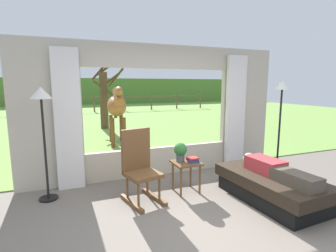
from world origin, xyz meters
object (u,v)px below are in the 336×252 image
side_table (186,167)px  horse (117,107)px  recliner_sofa (271,187)px  potted_plant (180,151)px  pasture_tree (105,96)px  rocking_chair (140,166)px  book_stack (193,160)px  reclining_person (274,169)px  floor_lamp_left (42,110)px  floor_lamp_right (281,99)px

side_table → horse: size_ratio=0.29×
recliner_sofa → potted_plant: (-1.16, 0.85, 0.48)m
recliner_sofa → potted_plant: bearing=140.3°
pasture_tree → rocking_chair: bearing=-93.8°
potted_plant → horse: 3.81m
book_stack → horse: size_ratio=0.11×
rocking_chair → book_stack: size_ratio=5.58×
book_stack → horse: bearing=97.8°
reclining_person → floor_lamp_left: bearing=153.7°
horse → pasture_tree: pasture_tree is taller
potted_plant → floor_lamp_right: floor_lamp_right is taller
side_table → floor_lamp_left: bearing=166.4°
rocking_chair → pasture_tree: pasture_tree is taller
rocking_chair → book_stack: (0.90, -0.04, 0.02)m
potted_plant → horse: size_ratio=0.18×
reclining_person → potted_plant: potted_plant is taller
book_stack → pasture_tree: (-0.44, 7.05, 0.78)m
reclining_person → rocking_chair: bearing=153.0°
reclining_person → book_stack: size_ratio=7.16×
potted_plant → floor_lamp_left: 2.24m
floor_lamp_left → side_table: bearing=-13.6°
side_table → floor_lamp_left: floor_lamp_left is taller
floor_lamp_left → pasture_tree: pasture_tree is taller
recliner_sofa → floor_lamp_left: floor_lamp_left is taller
floor_lamp_right → floor_lamp_left: bearing=173.2°
side_table → recliner_sofa: bearing=-36.2°
floor_lamp_left → rocking_chair: bearing=-21.8°
floor_lamp_right → rocking_chair: bearing=-179.1°
potted_plant → horse: horse is taller
horse → pasture_tree: (0.09, 3.16, 0.19)m
rocking_chair → floor_lamp_right: size_ratio=0.59×
floor_lamp_right → pasture_tree: size_ratio=0.61×
side_table → pasture_tree: size_ratio=0.17×
side_table → potted_plant: bearing=143.1°
recliner_sofa → side_table: size_ratio=3.37×
reclining_person → book_stack: (-0.99, 0.78, 0.04)m
side_table → book_stack: 0.18m
rocking_chair → floor_lamp_right: floor_lamp_right is taller
floor_lamp_right → pasture_tree: bearing=108.6°
rocking_chair → pasture_tree: bearing=72.6°
book_stack → pasture_tree: bearing=93.5°
potted_plant → pasture_tree: (-0.27, 6.93, 0.65)m
potted_plant → book_stack: size_ratio=1.60×
book_stack → floor_lamp_right: (1.90, 0.09, 0.96)m
potted_plant → pasture_tree: size_ratio=0.10×
reclining_person → potted_plant: size_ratio=4.49×
floor_lamp_left → potted_plant: bearing=-12.5°
reclining_person → floor_lamp_left: floor_lamp_left is taller
recliner_sofa → floor_lamp_left: bearing=154.5°
book_stack → horse: (-0.53, 3.89, 0.59)m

